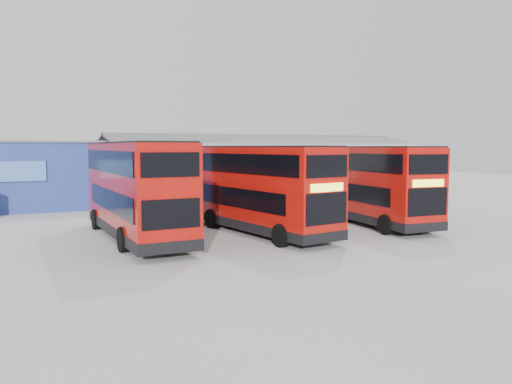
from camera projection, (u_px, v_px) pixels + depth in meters
name	position (u px, v px, depth m)	size (l,w,h in m)	color
ground_plane	(293.00, 231.00, 27.92)	(120.00, 120.00, 0.00)	#AFAFAA
office_block	(15.00, 175.00, 37.82)	(12.30, 8.32, 5.12)	navy
maintenance_shed	(263.00, 168.00, 49.09)	(30.50, 12.00, 5.89)	gray
double_decker_left	(136.00, 191.00, 25.14)	(3.23, 11.73, 4.92)	#A40E09
double_decker_centre	(257.00, 190.00, 26.95)	(4.30, 11.45, 4.74)	#A40E09
double_decker_right	(367.00, 185.00, 30.37)	(3.67, 11.34, 4.72)	#A40E09
single_decker_blue	(347.00, 189.00, 38.94)	(3.42, 10.49, 2.79)	#0C1138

